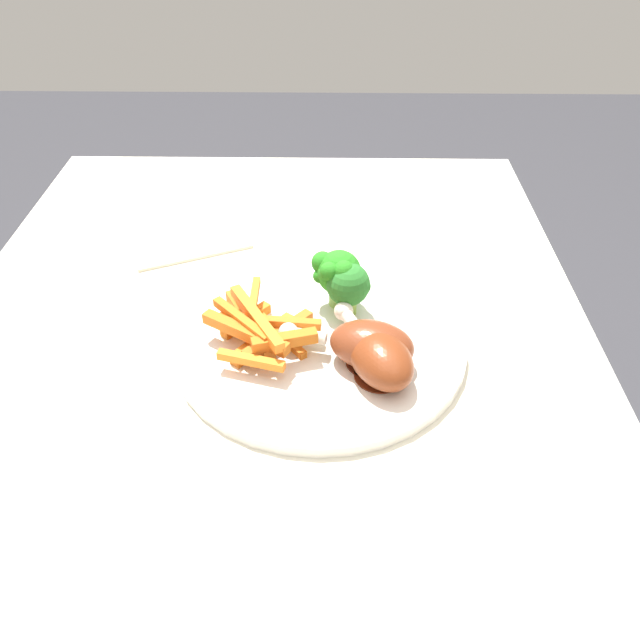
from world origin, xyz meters
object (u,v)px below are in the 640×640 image
Objects in this scene: dining_table at (266,489)px; broccoli_floret_front at (349,285)px; chicken_drumstick_far at (378,356)px; dinner_plate at (320,340)px; broccoli_floret_middle at (336,273)px; chicken_drumstick_near at (367,345)px; carrot_fries_pile at (259,328)px.

broccoli_floret_front is at bearing -35.59° from dining_table.
dinner_plate is at bearing 45.62° from chicken_drumstick_far.
broccoli_floret_middle reaches higher than dining_table.
chicken_drumstick_far is at bearing -164.78° from broccoli_floret_front.
dinner_plate is at bearing 49.97° from chicken_drumstick_near.
carrot_fries_pile is at bearing 74.73° from chicken_drumstick_near.
broccoli_floret_front reaches higher than chicken_drumstick_near.
chicken_drumstick_near is at bearing -67.33° from dining_table.
dinner_plate is 0.08m from chicken_drumstick_far.
chicken_drumstick_far is at bearing -111.23° from carrot_fries_pile.
dining_table is 0.20m from chicken_drumstick_far.
broccoli_floret_middle is at bearing -28.40° from dining_table.
chicken_drumstick_near is at bearing -130.03° from dinner_plate.
carrot_fries_pile is (-0.01, 0.06, 0.02)m from dinner_plate.
dinner_plate is 0.06m from broccoli_floret_front.
broccoli_floret_middle is 0.11m from chicken_drumstick_far.
broccoli_floret_middle reaches higher than carrot_fries_pile.
carrot_fries_pile is 0.99× the size of chicken_drumstick_near.
chicken_drumstick_far is (-0.10, -0.04, -0.02)m from broccoli_floret_middle.
carrot_fries_pile is (0.07, 0.00, 0.16)m from dining_table.
dinner_plate is at bearing -81.49° from carrot_fries_pile.
dining_table is 8.10× the size of chicken_drumstick_far.
dining_table is at bearing 145.00° from dinner_plate.
carrot_fries_pile is 0.12m from chicken_drumstick_far.
broccoli_floret_front is at bearing -134.49° from broccoli_floret_middle.
broccoli_floret_front is at bearing -36.74° from dinner_plate.
dining_table is 0.23m from broccoli_floret_front.
dinner_plate is 0.06m from chicken_drumstick_near.
broccoli_floret_front is at bearing 11.23° from chicken_drumstick_near.
broccoli_floret_middle is at bearing 17.73° from chicken_drumstick_near.
dining_table is 0.19m from chicken_drumstick_near.
broccoli_floret_middle reaches higher than chicken_drumstick_far.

